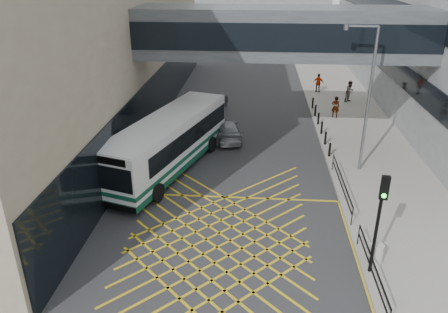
% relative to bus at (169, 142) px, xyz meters
% --- Properties ---
extents(ground, '(120.00, 120.00, 0.00)m').
position_rel_bus_xyz_m(ground, '(3.56, -7.83, -1.73)').
color(ground, '#333335').
extents(skybridge, '(20.00, 4.10, 3.00)m').
position_rel_bus_xyz_m(skybridge, '(6.56, 4.17, 5.77)').
color(skybridge, '#464B50').
rests_on(skybridge, ground).
extents(pavement, '(6.00, 54.00, 0.16)m').
position_rel_bus_xyz_m(pavement, '(12.56, 7.17, -1.65)').
color(pavement, gray).
rests_on(pavement, ground).
extents(box_junction, '(12.00, 9.00, 0.01)m').
position_rel_bus_xyz_m(box_junction, '(3.56, -7.83, -1.73)').
color(box_junction, gold).
rests_on(box_junction, ground).
extents(bus, '(5.96, 11.79, 3.23)m').
position_rel_bus_xyz_m(bus, '(0.00, 0.00, 0.00)').
color(bus, silver).
rests_on(bus, ground).
extents(car_white, '(2.66, 4.39, 1.30)m').
position_rel_bus_xyz_m(car_white, '(-0.94, -2.94, -1.08)').
color(car_white, white).
rests_on(car_white, ground).
extents(car_dark, '(2.37, 4.41, 1.31)m').
position_rel_bus_xyz_m(car_dark, '(1.54, 11.54, -1.08)').
color(car_dark, black).
rests_on(car_dark, ground).
extents(car_silver, '(2.85, 4.83, 1.41)m').
position_rel_bus_xyz_m(car_silver, '(3.01, 5.08, -1.03)').
color(car_silver, gray).
rests_on(car_silver, ground).
extents(traffic_light, '(0.33, 0.52, 4.37)m').
position_rel_bus_xyz_m(traffic_light, '(9.82, -9.26, 1.27)').
color(traffic_light, black).
rests_on(traffic_light, pavement).
extents(street_lamp, '(1.89, 0.30, 8.32)m').
position_rel_bus_xyz_m(street_lamp, '(11.13, 0.38, 3.17)').
color(street_lamp, slate).
rests_on(street_lamp, pavement).
extents(litter_bin, '(0.54, 0.54, 0.94)m').
position_rel_bus_xyz_m(litter_bin, '(10.15, -8.67, -1.10)').
color(litter_bin, '#ADA89E').
rests_on(litter_bin, pavement).
extents(kerb_railings, '(0.05, 12.54, 1.00)m').
position_rel_bus_xyz_m(kerb_railings, '(9.71, -6.05, -0.85)').
color(kerb_railings, black).
rests_on(kerb_railings, pavement).
extents(bollards, '(0.14, 10.14, 0.90)m').
position_rel_bus_xyz_m(bollards, '(9.81, 7.17, -1.12)').
color(bollards, black).
rests_on(bollards, pavement).
extents(pedestrian_a, '(0.71, 0.53, 1.71)m').
position_rel_bus_xyz_m(pedestrian_a, '(11.30, 9.89, -0.72)').
color(pedestrian_a, gray).
rests_on(pedestrian_a, pavement).
extents(pedestrian_b, '(1.01, 1.00, 1.84)m').
position_rel_bus_xyz_m(pedestrian_b, '(13.21, 14.29, -0.65)').
color(pedestrian_b, gray).
rests_on(pedestrian_b, pavement).
extents(pedestrian_c, '(1.13, 0.80, 1.73)m').
position_rel_bus_xyz_m(pedestrian_c, '(10.84, 17.22, -0.71)').
color(pedestrian_c, gray).
rests_on(pedestrian_c, pavement).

